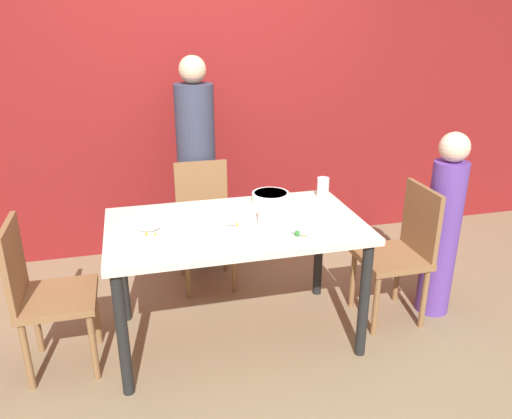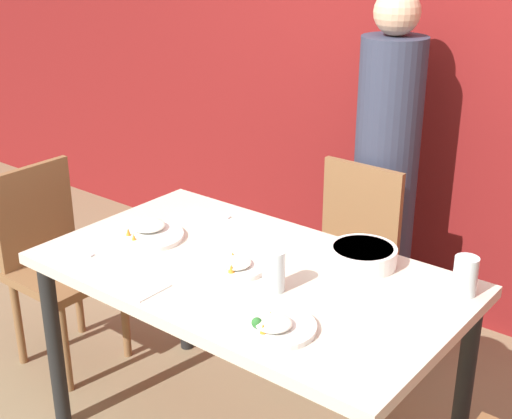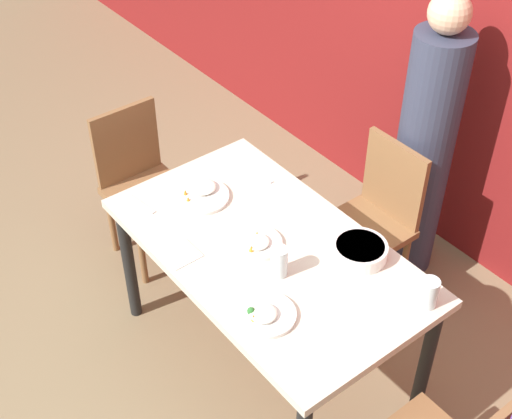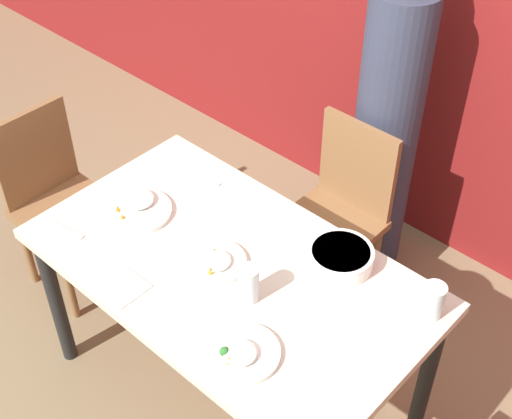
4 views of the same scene
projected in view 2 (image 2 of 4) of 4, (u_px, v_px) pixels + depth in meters
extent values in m
cube|color=maroon|center=(444.00, 40.00, 3.21)|extent=(10.00, 0.06, 2.70)
cube|color=beige|center=(249.00, 274.00, 2.42)|extent=(1.44, 0.83, 0.04)
cylinder|color=black|center=(55.00, 347.00, 2.69)|extent=(0.06, 0.06, 0.72)
cylinder|color=black|center=(184.00, 278.00, 3.20)|extent=(0.06, 0.06, 0.72)
cylinder|color=black|center=(464.00, 391.00, 2.44)|extent=(0.06, 0.06, 0.72)
cube|color=brown|center=(336.00, 275.00, 3.07)|extent=(0.40, 0.40, 0.04)
cube|color=brown|center=(361.00, 212.00, 3.12)|extent=(0.38, 0.03, 0.43)
cylinder|color=brown|center=(282.00, 324.00, 3.13)|extent=(0.04, 0.04, 0.41)
cylinder|color=brown|center=(346.00, 350.00, 2.94)|extent=(0.04, 0.04, 0.41)
cylinder|color=brown|center=(323.00, 295.00, 3.37)|extent=(0.04, 0.04, 0.41)
cylinder|color=brown|center=(385.00, 318.00, 3.18)|extent=(0.04, 0.04, 0.41)
cube|color=brown|center=(67.00, 274.00, 3.08)|extent=(0.40, 0.40, 0.04)
cube|color=brown|center=(35.00, 214.00, 3.10)|extent=(0.03, 0.38, 0.43)
cylinder|color=brown|center=(65.00, 348.00, 2.96)|extent=(0.04, 0.04, 0.41)
cylinder|color=brown|center=(125.00, 316.00, 3.19)|extent=(0.04, 0.04, 0.41)
cylinder|color=brown|center=(18.00, 322.00, 3.15)|extent=(0.04, 0.04, 0.41)
cylinder|color=brown|center=(78.00, 294.00, 3.38)|extent=(0.04, 0.04, 0.41)
cylinder|color=#33384C|center=(384.00, 192.00, 3.25)|extent=(0.29, 0.29, 1.40)
sphere|color=#DBAD89|center=(397.00, 12.00, 2.95)|extent=(0.20, 0.20, 0.20)
cylinder|color=white|center=(363.00, 256.00, 2.43)|extent=(0.23, 0.23, 0.07)
cylinder|color=#BC5123|center=(363.00, 248.00, 2.42)|extent=(0.21, 0.21, 0.01)
cylinder|color=white|center=(148.00, 236.00, 2.64)|extent=(0.27, 0.27, 0.02)
ellipsoid|color=white|center=(148.00, 225.00, 2.67)|extent=(0.13, 0.13, 0.03)
cone|color=orange|center=(128.00, 232.00, 2.62)|extent=(0.02, 0.02, 0.03)
cone|color=orange|center=(134.00, 237.00, 2.59)|extent=(0.02, 0.02, 0.02)
cylinder|color=white|center=(234.00, 266.00, 2.41)|extent=(0.22, 0.22, 0.02)
ellipsoid|color=white|center=(235.00, 262.00, 2.39)|extent=(0.11, 0.11, 0.02)
cone|color=orange|center=(233.00, 256.00, 2.43)|extent=(0.02, 0.02, 0.03)
cone|color=orange|center=(231.00, 268.00, 2.35)|extent=(0.02, 0.02, 0.03)
cylinder|color=white|center=(276.00, 327.00, 2.06)|extent=(0.24, 0.24, 0.02)
ellipsoid|color=white|center=(274.00, 323.00, 2.03)|extent=(0.11, 0.11, 0.03)
cone|color=orange|center=(263.00, 328.00, 2.00)|extent=(0.02, 0.02, 0.03)
sphere|color=#2D702D|center=(257.00, 323.00, 2.03)|extent=(0.03, 0.03, 0.03)
cone|color=orange|center=(271.00, 315.00, 2.07)|extent=(0.01, 0.01, 0.03)
cylinder|color=silver|center=(274.00, 271.00, 2.25)|extent=(0.07, 0.07, 0.14)
cylinder|color=silver|center=(465.00, 276.00, 2.23)|extent=(0.08, 0.08, 0.13)
cube|color=white|center=(140.00, 287.00, 2.29)|extent=(0.14, 0.14, 0.01)
cube|color=silver|center=(73.00, 251.00, 2.54)|extent=(0.18, 0.05, 0.01)
cube|color=silver|center=(211.00, 213.00, 2.86)|extent=(0.18, 0.04, 0.01)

